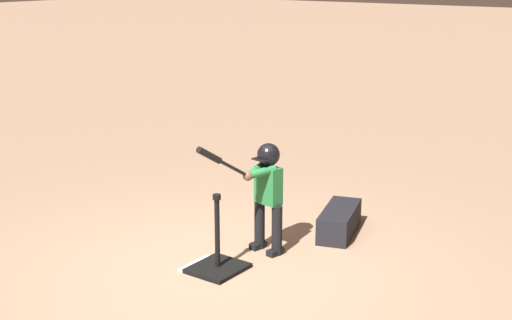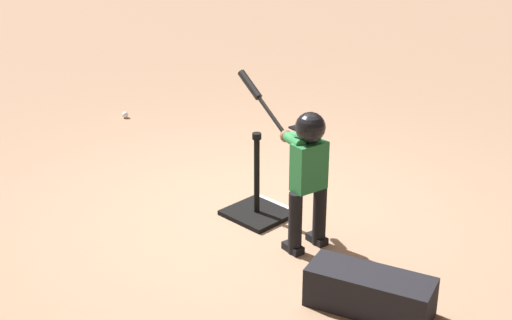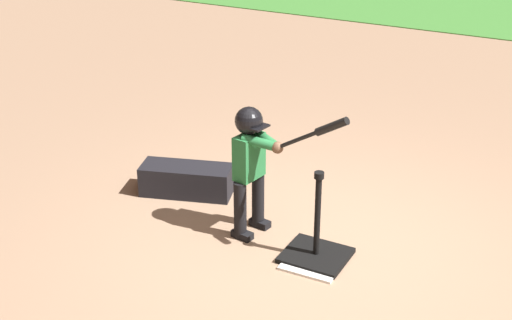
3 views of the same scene
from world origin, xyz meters
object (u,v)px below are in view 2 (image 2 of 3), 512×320
batter_child (306,162)px  baseball (125,115)px  batting_tee (257,206)px  equipment_bag (370,292)px

batter_child → baseball: (3.51, -0.81, -0.68)m
batting_tee → baseball: size_ratio=10.18×
batting_tee → equipment_bag: batting_tee is taller
batter_child → equipment_bag: batter_child is taller
batting_tee → batter_child: batter_child is taller
batting_tee → equipment_bag: bearing=163.4°
batting_tee → baseball: batting_tee is taller
baseball → batting_tee: bearing=166.4°
batter_child → batting_tee: bearing=-9.8°
batter_child → baseball: batter_child is taller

